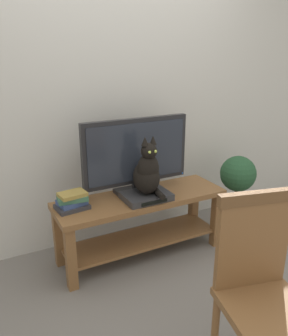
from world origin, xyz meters
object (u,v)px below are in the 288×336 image
(tv, at_px, (136,154))
(cat, at_px, (147,172))
(media_box, at_px, (146,196))
(book_stack, at_px, (72,201))
(tv_stand, at_px, (141,214))
(wooden_chair, at_px, (260,281))
(potted_plant, at_px, (237,182))

(tv, xyz_separation_m, cat, (0.01, -0.17, -0.10))
(tv, xyz_separation_m, media_box, (0.01, -0.15, -0.30))
(cat, distance_m, book_stack, 0.60)
(tv, relative_size, media_box, 2.44)
(book_stack, bearing_deg, media_box, -10.16)
(tv_stand, relative_size, media_box, 3.81)
(media_box, relative_size, wooden_chair, 0.36)
(wooden_chair, distance_m, potted_plant, 1.69)
(media_box, distance_m, book_stack, 0.57)
(wooden_chair, bearing_deg, book_stack, 113.07)
(tv, height_order, wooden_chair, tv)
(tv, relative_size, cat, 1.92)
(tv_stand, relative_size, wooden_chair, 1.38)
(media_box, xyz_separation_m, wooden_chair, (-0.01, -1.20, 0.01))
(media_box, bearing_deg, book_stack, 169.84)
(tv, bearing_deg, cat, -86.06)
(cat, bearing_deg, tv, 93.94)
(potted_plant, bearing_deg, media_box, -173.23)
(tv_stand, height_order, wooden_chair, wooden_chair)
(tv_stand, xyz_separation_m, potted_plant, (1.06, 0.06, 0.07))
(tv_stand, xyz_separation_m, tv, (0.00, 0.08, 0.49))
(media_box, distance_m, potted_plant, 1.06)
(tv, distance_m, book_stack, 0.61)
(tv, xyz_separation_m, book_stack, (-0.55, -0.05, -0.27))
(book_stack, relative_size, potted_plant, 0.35)
(media_box, xyz_separation_m, potted_plant, (1.05, 0.12, -0.11))
(tv_stand, xyz_separation_m, wooden_chair, (0.00, -1.26, 0.20))
(potted_plant, bearing_deg, book_stack, -179.14)
(cat, relative_size, wooden_chair, 0.46)
(media_box, distance_m, wooden_chair, 1.20)
(potted_plant, bearing_deg, wooden_chair, -128.64)
(tv_stand, relative_size, book_stack, 5.63)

